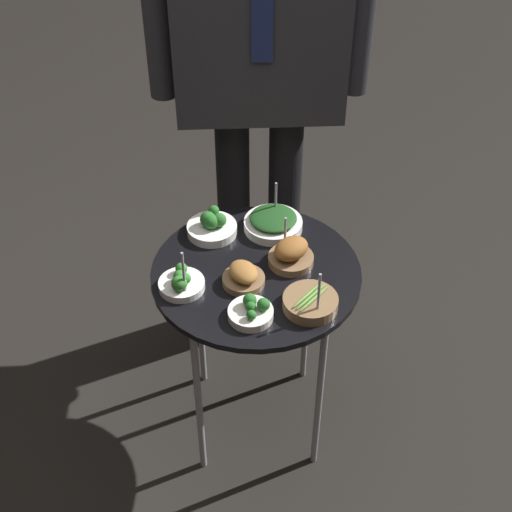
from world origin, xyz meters
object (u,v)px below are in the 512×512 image
Objects in this scene: bowl_asparagus_front_center at (310,302)px; bowl_roast_front_right at (291,254)px; serving_cart at (256,286)px; bowl_spinach_near_rim at (273,222)px; waiter_figure at (260,31)px; bowl_roast_mid_left at (244,276)px; bowl_broccoli_back_left at (252,311)px; bowl_broccoli_mid_right at (212,226)px; bowl_broccoli_center at (181,283)px.

bowl_asparagus_front_center reaches higher than bowl_roast_front_right.
serving_cart is 0.20m from bowl_spinach_near_rim.
bowl_roast_mid_left is at bearing -97.36° from waiter_figure.
waiter_figure is at bearing 98.48° from bowl_asparagus_front_center.
waiter_figure is (-0.10, 0.64, 0.44)m from bowl_asparagus_front_center.
bowl_roast_front_right reaches higher than bowl_broccoli_back_left.
bowl_roast_front_right is at bearing 29.58° from bowl_roast_mid_left.
waiter_figure is at bearing 94.24° from bowl_spinach_near_rim.
bowl_roast_mid_left is 0.19m from bowl_asparagus_front_center.
bowl_asparagus_front_center is 0.08× the size of waiter_figure.
bowl_spinach_near_rim is 0.17m from bowl_broccoli_mid_right.
bowl_asparagus_front_center reaches higher than serving_cart.
bowl_broccoli_back_left is at bearing -102.49° from bowl_spinach_near_rim.
bowl_roast_front_right reaches higher than bowl_spinach_near_rim.
bowl_broccoli_mid_right is 1.09× the size of bowl_roast_front_right.
bowl_broccoli_center reaches higher than bowl_broccoli_mid_right.
bowl_spinach_near_rim is at bearing 43.22° from bowl_broccoli_center.
bowl_spinach_near_rim is 0.53m from waiter_figure.
serving_cart is at bearing 83.57° from bowl_broccoli_back_left.
bowl_broccoli_center is at bearing -162.39° from serving_cart.
bowl_broccoli_mid_right is at bearing -114.90° from waiter_figure.
bowl_roast_front_right is (-0.03, 0.17, 0.02)m from bowl_asparagus_front_center.
bowl_broccoli_mid_right is at bearing -176.30° from bowl_spinach_near_rim.
bowl_broccoli_center is at bearing -112.69° from waiter_figure.
serving_cart is at bearing 54.42° from bowl_roast_mid_left.
bowl_broccoli_center is 1.04× the size of bowl_broccoli_mid_right.
waiter_figure reaches higher than serving_cart.
bowl_broccoli_center is 0.30m from bowl_roast_front_right.
bowl_spinach_near_rim is 0.10× the size of waiter_figure.
waiter_figure is (0.15, 0.32, 0.43)m from bowl_broccoli_mid_right.
serving_cart is 0.13m from bowl_roast_front_right.
waiter_figure is at bearing 65.10° from bowl_broccoli_mid_right.
bowl_asparagus_front_center is (0.33, -0.09, -0.00)m from bowl_broccoli_center.
bowl_asparagus_front_center is at bearing -78.75° from bowl_roast_front_right.
bowl_roast_front_right is (0.29, 0.09, 0.01)m from bowl_broccoli_center.
bowl_asparagus_front_center is (0.13, -0.15, 0.07)m from serving_cart.
bowl_roast_mid_left reaches higher than serving_cart.
serving_cart is 4.43× the size of bowl_asparagus_front_center.
bowl_broccoli_back_left is (-0.15, -0.03, 0.00)m from bowl_asparagus_front_center.
bowl_broccoli_back_left is (-0.08, -0.35, -0.00)m from bowl_spinach_near_rim.
bowl_asparagus_front_center reaches higher than bowl_spinach_near_rim.
bowl_spinach_near_rim is 1.47× the size of bowl_broccoli_back_left.
waiter_figure is at bearing 67.31° from bowl_broccoli_center.
serving_cart is at bearing -94.05° from waiter_figure.
bowl_asparagus_front_center is (0.16, -0.10, -0.01)m from bowl_roast_mid_left.
bowl_broccoli_back_left is at bearing -120.09° from bowl_roast_front_right.
bowl_broccoli_center is 0.24m from bowl_broccoli_mid_right.
bowl_broccoli_center is 0.16m from bowl_roast_mid_left.
bowl_broccoli_back_left is 0.07× the size of waiter_figure.
bowl_broccoli_center is at bearing 147.92° from bowl_broccoli_back_left.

